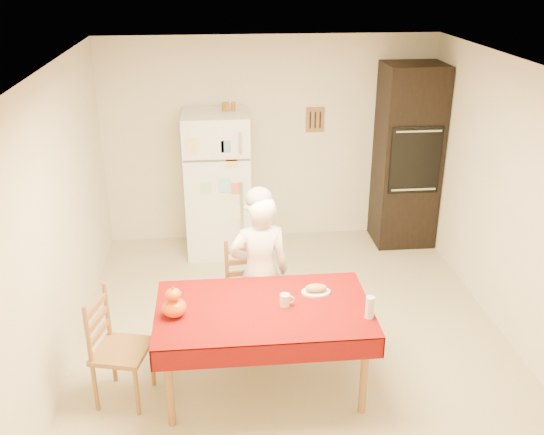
{
  "coord_description": "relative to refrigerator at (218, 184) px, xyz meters",
  "views": [
    {
      "loc": [
        -0.66,
        -4.84,
        3.31
      ],
      "look_at": [
        -0.17,
        0.2,
        1.12
      ],
      "focal_mm": 40.0,
      "sensor_mm": 36.0,
      "label": 1
    }
  ],
  "objects": [
    {
      "name": "bread_plate",
      "position": [
        0.77,
        -2.45,
        -0.08
      ],
      "size": [
        0.24,
        0.24,
        0.02
      ],
      "primitive_type": "cylinder",
      "color": "silver",
      "rests_on": "dining_table"
    },
    {
      "name": "spice_jar_mid",
      "position": [
        0.14,
        0.05,
        0.9
      ],
      "size": [
        0.05,
        0.05,
        0.1
      ],
      "primitive_type": "cylinder",
      "color": "#8A5C19",
      "rests_on": "refrigerator"
    },
    {
      "name": "chair_far",
      "position": [
        0.24,
        -1.86,
        -0.34
      ],
      "size": [
        0.45,
        0.44,
        0.95
      ],
      "rotation": [
        0.0,
        0.0,
        0.09
      ],
      "color": "brown",
      "rests_on": "floor"
    },
    {
      "name": "refrigerator",
      "position": [
        0.0,
        0.0,
        0.0
      ],
      "size": [
        0.75,
        0.74,
        1.7
      ],
      "color": "white",
      "rests_on": "floor"
    },
    {
      "name": "room_shell",
      "position": [
        0.65,
        -1.88,
        0.77
      ],
      "size": [
        4.02,
        4.52,
        2.51
      ],
      "color": "beige",
      "rests_on": "ground"
    },
    {
      "name": "spice_jar_left",
      "position": [
        0.11,
        0.05,
        0.9
      ],
      "size": [
        0.05,
        0.05,
        0.1
      ],
      "primitive_type": "cylinder",
      "color": "brown",
      "rests_on": "refrigerator"
    },
    {
      "name": "wine_glass",
      "position": [
        1.12,
        -2.85,
        -0.0
      ],
      "size": [
        0.07,
        0.07,
        0.18
      ],
      "primitive_type": "cylinder",
      "color": "silver",
      "rests_on": "dining_table"
    },
    {
      "name": "floor",
      "position": [
        0.65,
        -1.88,
        -0.85
      ],
      "size": [
        4.5,
        4.5,
        0.0
      ],
      "primitive_type": "plane",
      "color": "tan",
      "rests_on": "ground"
    },
    {
      "name": "pumpkin_upper",
      "position": [
        -0.37,
        -2.68,
        0.1
      ],
      "size": [
        0.12,
        0.12,
        0.09
      ],
      "primitive_type": "ellipsoid",
      "color": "#CC4A04",
      "rests_on": "pumpkin_lower"
    },
    {
      "name": "pumpkin_lower",
      "position": [
        -0.37,
        -2.68,
        -0.02
      ],
      "size": [
        0.19,
        0.19,
        0.14
      ],
      "primitive_type": "ellipsoid",
      "color": "#CF4104",
      "rests_on": "dining_table"
    },
    {
      "name": "chair_left",
      "position": [
        -0.87,
        -2.65,
        -0.34
      ],
      "size": [
        0.49,
        0.51,
        0.95
      ],
      "rotation": [
        0.0,
        0.0,
        1.32
      ],
      "color": "brown",
      "rests_on": "floor"
    },
    {
      "name": "bread_loaf",
      "position": [
        0.77,
        -2.45,
        -0.04
      ],
      "size": [
        0.18,
        0.1,
        0.06
      ],
      "primitive_type": "ellipsoid",
      "color": "tan",
      "rests_on": "bread_plate"
    },
    {
      "name": "oven_cabinet",
      "position": [
        2.28,
        0.05,
        0.25
      ],
      "size": [
        0.7,
        0.62,
        2.2
      ],
      "color": "black",
      "rests_on": "floor"
    },
    {
      "name": "spice_jar_right",
      "position": [
        0.21,
        0.05,
        0.9
      ],
      "size": [
        0.05,
        0.05,
        0.1
      ],
      "primitive_type": "cylinder",
      "color": "#90521A",
      "rests_on": "refrigerator"
    },
    {
      "name": "dining_table",
      "position": [
        0.32,
        -2.63,
        -0.16
      ],
      "size": [
        1.7,
        1.0,
        0.76
      ],
      "color": "brown",
      "rests_on": "floor"
    },
    {
      "name": "seated_woman",
      "position": [
        0.34,
        -2.03,
        -0.11
      ],
      "size": [
        0.57,
        0.4,
        1.49
      ],
      "primitive_type": "imported",
      "rotation": [
        0.0,
        0.0,
        3.23
      ],
      "color": "white",
      "rests_on": "floor"
    },
    {
      "name": "coffee_mug",
      "position": [
        0.49,
        -2.62,
        -0.04
      ],
      "size": [
        0.08,
        0.08,
        0.1
      ],
      "primitive_type": "cylinder",
      "color": "silver",
      "rests_on": "dining_table"
    }
  ]
}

